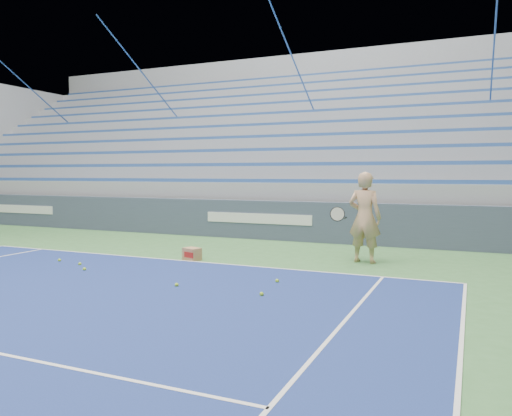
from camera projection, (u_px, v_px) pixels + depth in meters
The scene contains 10 objects.
sponsor_barrier at pixel (260, 220), 14.23m from camera, with size 30.00×0.32×1.10m.
bleachers at pixel (318, 161), 19.34m from camera, with size 31.00×9.15×7.30m.
tennis_player at pixel (365, 217), 10.42m from camera, with size 0.98×0.89×1.91m.
ball_box at pixel (192, 254), 10.77m from camera, with size 0.42×0.38×0.27m.
tennis_ball_0 at pixel (277, 281), 8.54m from camera, with size 0.07×0.07×0.07m, color #A2D62B.
tennis_ball_1 at pixel (262, 294), 7.61m from camera, with size 0.07×0.07×0.07m, color #A2D62B.
tennis_ball_2 at pixel (80, 264), 10.14m from camera, with size 0.07×0.07×0.07m, color #A2D62B.
tennis_ball_3 at pixel (85, 269), 9.59m from camera, with size 0.07×0.07×0.07m, color #A2D62B.
tennis_ball_4 at pixel (59, 260), 10.57m from camera, with size 0.07×0.07×0.07m, color #A2D62B.
tennis_ball_5 at pixel (177, 285), 8.23m from camera, with size 0.07×0.07×0.07m, color #A2D62B.
Camera 1 is at (5.55, 2.84, 1.88)m, focal length 35.00 mm.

